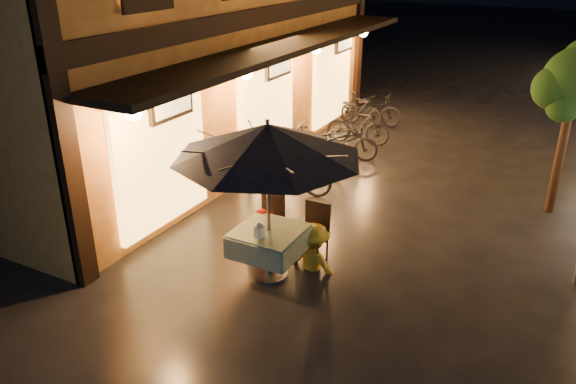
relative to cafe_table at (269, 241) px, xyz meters
The scene contains 15 objects.
ground 1.29m from the cafe_table, ahead, with size 90.00×90.00×0.00m, color black.
street_tree 5.98m from the cafe_table, 51.25° to the left, with size 1.43×1.20×3.15m.
cafe_table is the anchor object (origin of this frame).
patio_umbrella 1.56m from the cafe_table, 90.00° to the right, with size 2.71×2.71×2.46m.
cafe_chair_left 0.84m from the cafe_table, 118.51° to the left, with size 0.42×0.42×0.97m.
cafe_chair_right 0.84m from the cafe_table, 61.49° to the left, with size 0.42×0.42×0.97m.
table_lantern 0.43m from the cafe_table, 90.00° to the right, with size 0.16×0.16×0.25m.
person_orange 0.70m from the cafe_table, 130.03° to the left, with size 0.76×0.59×1.56m, color red.
person_yellow 0.74m from the cafe_table, 48.98° to the left, with size 0.91×0.52×1.41m, color yellow.
bicycle_0 3.15m from the cafe_table, 112.79° to the left, with size 0.64×1.84×0.97m, color black.
bicycle_1 4.26m from the cafe_table, 106.89° to the left, with size 0.50×1.77×1.06m, color black.
bicycle_2 5.32m from the cafe_table, 101.10° to the left, with size 0.58×1.67×0.87m, color black.
bicycle_3 6.48m from the cafe_table, 99.76° to the left, with size 0.45×1.60×0.96m, color black.
bicycle_4 8.25m from the cafe_table, 99.71° to the left, with size 0.60×1.72×0.90m, color black.
bicycle_5 8.15m from the cafe_table, 101.82° to the left, with size 0.43×1.51×0.91m, color black.
Camera 1 is at (2.53, -6.26, 4.60)m, focal length 35.00 mm.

